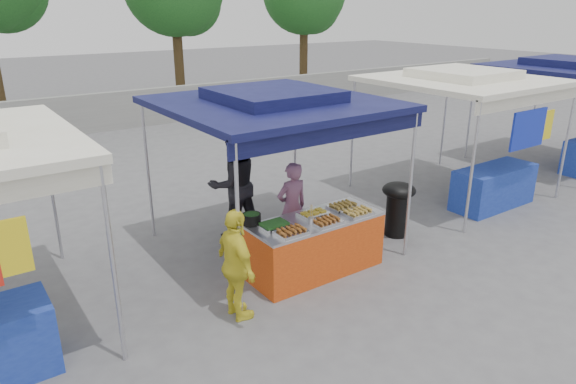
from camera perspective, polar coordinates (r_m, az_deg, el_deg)
ground_plane at (r=7.85m, az=2.54°, el=-8.46°), size 80.00×80.00×0.00m
back_wall at (r=17.28m, az=-20.42°, el=8.26°), size 40.00×0.25×1.20m
main_canopy at (r=7.81m, az=-1.58°, el=9.90°), size 3.20×3.20×2.57m
neighbor_stall_right at (r=10.83m, az=20.17°, el=7.38°), size 3.20×3.20×2.57m
vendor_table at (r=7.59m, az=3.05°, el=-5.92°), size 2.00×0.80×0.85m
food_tray_fl at (r=6.89m, az=0.37°, el=-4.47°), size 0.42×0.30×0.07m
food_tray_fm at (r=7.23m, az=4.31°, el=-3.31°), size 0.42×0.30×0.07m
food_tray_fr at (r=7.59m, az=7.75°, el=-2.29°), size 0.42×0.30×0.07m
food_tray_bl at (r=7.10m, az=-1.53°, el=-3.70°), size 0.42×0.30×0.07m
food_tray_bm at (r=7.50m, az=2.84°, el=-2.39°), size 0.42×0.30×0.07m
food_tray_br at (r=7.79m, az=6.08°, el=-1.60°), size 0.42×0.30×0.07m
cooking_pot at (r=7.21m, az=-4.06°, el=-3.01°), size 0.26×0.26×0.15m
skewer_cup at (r=7.19m, az=2.59°, el=-3.25°), size 0.09×0.09×0.11m
wok_burner at (r=8.91m, az=12.12°, el=-1.34°), size 0.57×0.57×0.95m
crate_left at (r=7.94m, az=-1.34°, el=-6.80°), size 0.52×0.37×0.31m
crate_right at (r=8.40m, az=2.56°, el=-5.38°), size 0.47×0.33×0.28m
crate_stacked at (r=8.29m, az=2.59°, el=-3.66°), size 0.45×0.31×0.27m
vendor_woman at (r=8.08m, az=0.44°, el=-1.76°), size 0.55×0.37×1.49m
helper_man at (r=8.64m, az=-6.08°, el=0.85°), size 0.92×0.73×1.85m
customer_person at (r=6.40m, az=-5.75°, el=-8.10°), size 0.40×0.88×1.46m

